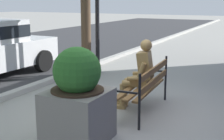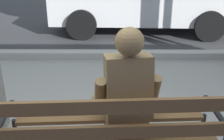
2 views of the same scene
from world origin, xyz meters
name	(u,v)px [view 1 (image 1 of 2)]	position (x,y,z in m)	size (l,w,h in m)	color
ground_plane	(135,116)	(0.00, 0.00, 0.00)	(80.00, 80.00, 0.00)	#9E9B93
curb_stone	(15,93)	(0.00, 2.90, 0.06)	(60.00, 0.20, 0.12)	#B2AFA8
park_bench	(146,84)	(0.30, -0.09, 0.54)	(1.83, 0.63, 0.95)	brown
bronze_statue_seated	(138,75)	(0.42, 0.13, 0.67)	(0.60, 0.83, 1.37)	olive
concrete_planter	(78,99)	(-1.34, 0.38, 0.65)	(0.87, 0.87, 1.44)	gray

